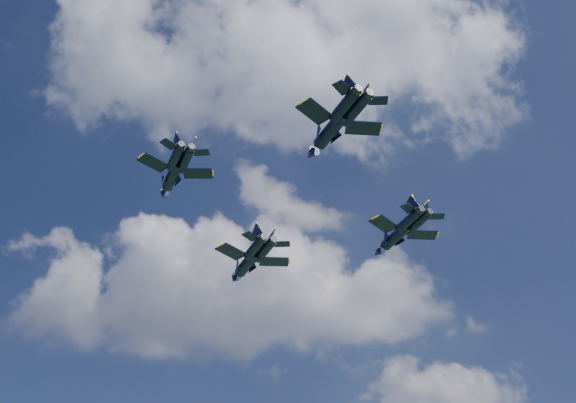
{
  "coord_description": "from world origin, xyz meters",
  "views": [
    {
      "loc": [
        7.39,
        -91.23,
        3.5
      ],
      "look_at": [
        1.3,
        -4.71,
        65.1
      ],
      "focal_mm": 45.0,
      "sensor_mm": 36.0,
      "label": 1
    }
  ],
  "objects_px": {
    "jet_lead": "(247,264)",
    "jet_left": "(172,177)",
    "jet_right": "(395,237)",
    "jet_slot": "(330,131)"
  },
  "relations": [
    {
      "from": "jet_lead",
      "to": "jet_slot",
      "type": "bearing_deg",
      "value": -95.32
    },
    {
      "from": "jet_lead",
      "to": "jet_left",
      "type": "height_order",
      "value": "jet_lead"
    },
    {
      "from": "jet_right",
      "to": "jet_lead",
      "type": "bearing_deg",
      "value": 129.55
    },
    {
      "from": "jet_slot",
      "to": "jet_lead",
      "type": "bearing_deg",
      "value": 83.38
    },
    {
      "from": "jet_left",
      "to": "jet_slot",
      "type": "distance_m",
      "value": 23.22
    },
    {
      "from": "jet_lead",
      "to": "jet_slot",
      "type": "height_order",
      "value": "jet_lead"
    },
    {
      "from": "jet_lead",
      "to": "jet_right",
      "type": "distance_m",
      "value": 26.26
    },
    {
      "from": "jet_lead",
      "to": "jet_right",
      "type": "height_order",
      "value": "jet_lead"
    },
    {
      "from": "jet_lead",
      "to": "jet_slot",
      "type": "distance_m",
      "value": 37.4
    },
    {
      "from": "jet_slot",
      "to": "jet_right",
      "type": "bearing_deg",
      "value": 38.89
    }
  ]
}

